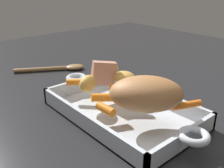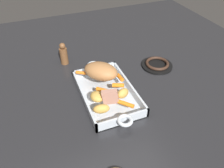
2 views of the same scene
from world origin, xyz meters
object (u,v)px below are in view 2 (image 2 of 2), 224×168
(baby_carrot_center_left, at_px, (120,77))
(pepper_mill, at_px, (64,54))
(baby_carrot_southwest, at_px, (83,73))
(baby_carrot_center_right, at_px, (126,104))
(potato_whole, at_px, (97,97))
(baby_carrot_short, at_px, (118,85))
(potato_golden_small, at_px, (101,109))
(baby_carrot_northeast, at_px, (103,90))
(roast_slice_thin, at_px, (110,97))
(potato_halved, at_px, (123,93))
(stove_burner_rear, at_px, (157,64))
(roasting_dish, at_px, (107,93))
(pork_roast, at_px, (101,71))

(baby_carrot_center_left, height_order, pepper_mill, pepper_mill)
(baby_carrot_southwest, xyz_separation_m, pepper_mill, (-0.20, -0.05, 0.00))
(baby_carrot_center_right, height_order, potato_whole, potato_whole)
(baby_carrot_short, bearing_deg, pepper_mill, -153.85)
(baby_carrot_southwest, height_order, baby_carrot_center_left, baby_carrot_center_left)
(baby_carrot_short, height_order, pepper_mill, pepper_mill)
(baby_carrot_southwest, xyz_separation_m, potato_golden_small, (0.26, 0.00, 0.01))
(baby_carrot_northeast, bearing_deg, potato_golden_small, -23.32)
(roast_slice_thin, relative_size, baby_carrot_short, 1.22)
(potato_halved, bearing_deg, baby_carrot_short, 173.24)
(baby_carrot_short, distance_m, stove_burner_rear, 0.32)
(baby_carrot_center_left, xyz_separation_m, potato_whole, (0.09, -0.14, 0.01))
(baby_carrot_southwest, height_order, stove_burner_rear, baby_carrot_southwest)
(baby_carrot_short, bearing_deg, potato_halved, -6.76)
(baby_carrot_center_left, relative_size, potato_halved, 0.81)
(baby_carrot_center_left, relative_size, stove_burner_rear, 0.28)
(roasting_dish, xyz_separation_m, baby_carrot_short, (0.02, 0.05, 0.04))
(roasting_dish, height_order, baby_carrot_center_right, baby_carrot_center_right)
(pork_roast, bearing_deg, pepper_mill, -153.94)
(roasting_dish, height_order, baby_carrot_southwest, baby_carrot_southwest)
(baby_carrot_southwest, height_order, potato_whole, potato_whole)
(baby_carrot_center_left, height_order, potato_whole, potato_whole)
(roast_slice_thin, relative_size, baby_carrot_southwest, 0.94)
(roasting_dish, relative_size, potato_halved, 8.18)
(roasting_dish, xyz_separation_m, baby_carrot_center_left, (-0.03, 0.08, 0.04))
(roasting_dish, relative_size, roast_slice_thin, 7.29)
(pork_roast, distance_m, baby_carrot_northeast, 0.10)
(baby_carrot_northeast, distance_m, potato_golden_small, 0.12)
(roast_slice_thin, relative_size, baby_carrot_center_right, 0.88)
(roasting_dish, distance_m, baby_carrot_short, 0.07)
(pork_roast, relative_size, potato_golden_small, 2.49)
(roast_slice_thin, height_order, baby_carrot_southwest, roast_slice_thin)
(baby_carrot_short, bearing_deg, baby_carrot_northeast, -84.54)
(roast_slice_thin, bearing_deg, pepper_mill, -166.46)
(roasting_dish, bearing_deg, baby_carrot_center_right, 13.12)
(roasting_dish, distance_m, potato_halved, 0.11)
(baby_carrot_southwest, height_order, potato_golden_small, potato_golden_small)
(baby_carrot_northeast, height_order, potato_whole, potato_whole)
(baby_carrot_center_left, height_order, potato_golden_small, potato_golden_small)
(pepper_mill, bearing_deg, baby_carrot_southwest, 14.33)
(baby_carrot_center_left, height_order, potato_halved, potato_halved)
(baby_carrot_short, distance_m, baby_carrot_center_right, 0.12)
(roast_slice_thin, relative_size, potato_whole, 1.02)
(potato_halved, bearing_deg, potato_whole, -102.86)
(baby_carrot_northeast, distance_m, baby_carrot_center_right, 0.12)
(baby_carrot_short, height_order, baby_carrot_southwest, baby_carrot_short)
(baby_carrot_northeast, xyz_separation_m, baby_carrot_southwest, (-0.15, -0.05, -0.00))
(pork_roast, bearing_deg, roasting_dish, -1.88)
(roast_slice_thin, distance_m, baby_carrot_center_left, 0.16)
(baby_carrot_northeast, relative_size, baby_carrot_southwest, 0.99)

